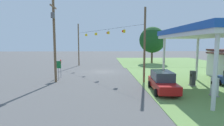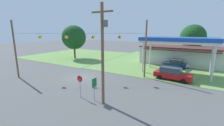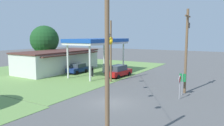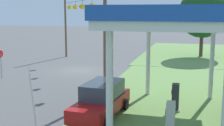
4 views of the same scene
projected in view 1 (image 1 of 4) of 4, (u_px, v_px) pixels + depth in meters
The scene contains 11 objects.
ground_plane at pixel (102, 72), 28.49m from camera, with size 160.00×160.00×0.00m, color #565656.
grass_verge_opposite_corner at pixel (165, 61), 45.00m from camera, with size 24.00×24.00×0.04m, color #6B934C.
gas_station_canopy at pixel (205, 33), 16.24m from camera, with size 11.48×5.58×6.03m.
fuel_pump_near at pixel (193, 79), 18.61m from camera, with size 0.71×0.56×1.64m.
fuel_pump_far at pixel (214, 88), 14.88m from camera, with size 0.71×0.56×1.64m.
car_at_pumps_front at pixel (163, 81), 16.48m from camera, with size 5.29×2.40×1.91m.
stop_sign_roadside at pixel (61, 64), 23.30m from camera, with size 0.80×0.08×2.50m.
route_sign at pixel (58, 67), 21.54m from camera, with size 0.10×0.70×2.40m.
utility_pole_main at pixel (54, 37), 20.03m from camera, with size 2.20×0.44×9.48m.
signal_span_gantry at pixel (102, 43), 27.98m from camera, with size 16.94×10.24×8.60m.
tree_west_verge at pixel (152, 40), 40.99m from camera, with size 6.08×6.08×8.49m.
Camera 1 is at (28.21, 0.49, 4.48)m, focal length 28.00 mm.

